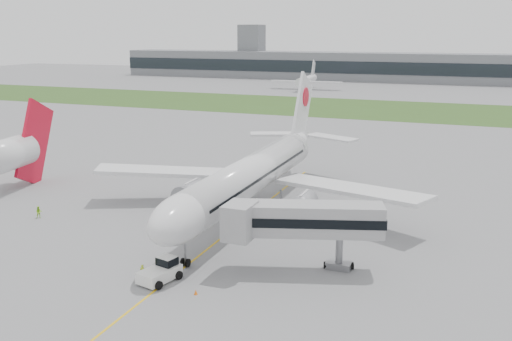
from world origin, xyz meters
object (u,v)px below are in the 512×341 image
at_px(pushback_tug, 162,271).
at_px(neighbor_aircraft, 10,154).
at_px(jet_bridge, 299,220).
at_px(airliner, 254,173).
at_px(ground_crew_near, 143,272).

distance_m(pushback_tug, neighbor_aircraft, 44.73).
height_order(jet_bridge, neighbor_aircraft, neighbor_aircraft).
distance_m(airliner, pushback_tug, 24.20).
bearing_deg(neighbor_aircraft, airliner, -4.40).
distance_m(pushback_tug, jet_bridge, 14.79).
xyz_separation_m(airliner, ground_crew_near, (-2.55, -24.19, -4.89)).
distance_m(airliner, jet_bridge, 20.14).
xyz_separation_m(airliner, jet_bridge, (11.50, -16.54, -0.15)).
relative_size(jet_bridge, neighbor_aircraft, 0.86).
relative_size(pushback_tug, jet_bridge, 0.30).
distance_m(pushback_tug, ground_crew_near, 2.00).
distance_m(jet_bridge, ground_crew_near, 16.69).
height_order(airliner, jet_bridge, airliner).
xyz_separation_m(airliner, neighbor_aircraft, (-39.79, -2.69, 0.14)).
relative_size(airliner, ground_crew_near, 35.15).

